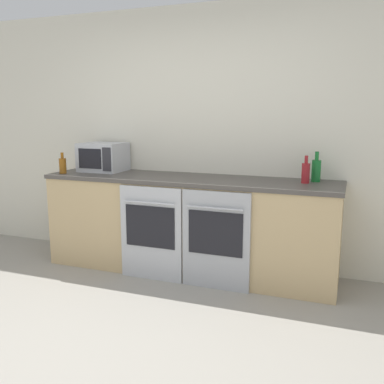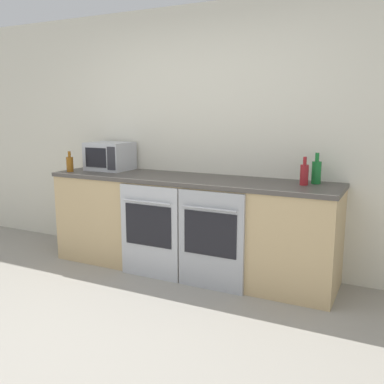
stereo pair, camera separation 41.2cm
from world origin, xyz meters
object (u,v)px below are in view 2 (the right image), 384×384
(bottle_red, at_px, (304,174))
(microwave, at_px, (110,156))
(bottle_amber, at_px, (70,164))
(bottle_green, at_px, (316,172))
(oven_right, at_px, (211,241))
(oven_left, at_px, (149,232))

(bottle_red, bearing_deg, microwave, 178.33)
(bottle_red, bearing_deg, bottle_amber, -174.09)
(bottle_green, relative_size, bottle_red, 1.11)
(oven_right, height_order, bottle_red, bottle_red)
(oven_left, relative_size, bottle_amber, 4.12)
(oven_left, relative_size, bottle_green, 3.26)
(oven_right, xyz_separation_m, bottle_amber, (-1.69, 0.14, 0.57))
(oven_right, relative_size, bottle_green, 3.26)
(microwave, relative_size, bottle_amber, 2.06)
(bottle_amber, height_order, bottle_green, bottle_green)
(bottle_amber, xyz_separation_m, bottle_red, (2.39, 0.25, 0.01))
(bottle_green, bearing_deg, microwave, -178.42)
(microwave, bearing_deg, oven_right, -17.87)
(bottle_green, bearing_deg, bottle_red, -122.89)
(oven_left, distance_m, bottle_red, 1.51)
(oven_right, bearing_deg, bottle_green, 33.30)
(oven_right, height_order, bottle_amber, bottle_amber)
(bottle_amber, relative_size, bottle_red, 0.88)
(oven_right, distance_m, bottle_red, 0.99)
(oven_left, bearing_deg, bottle_amber, 172.31)
(oven_left, bearing_deg, oven_right, 0.00)
(microwave, bearing_deg, bottle_amber, -133.04)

